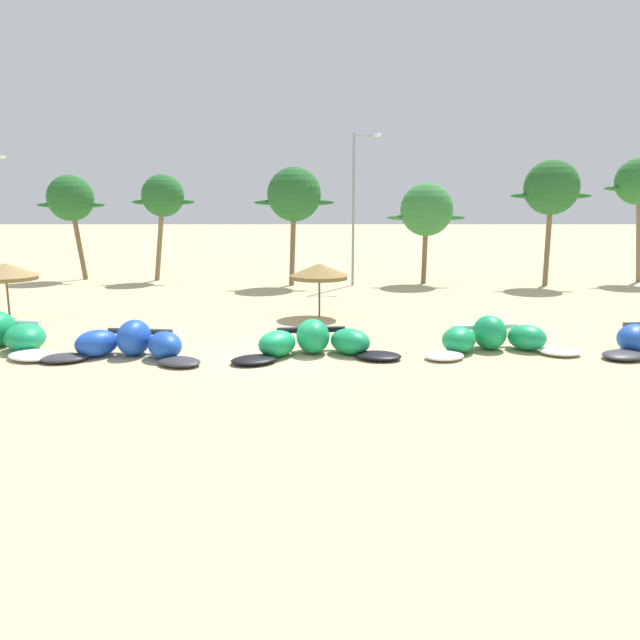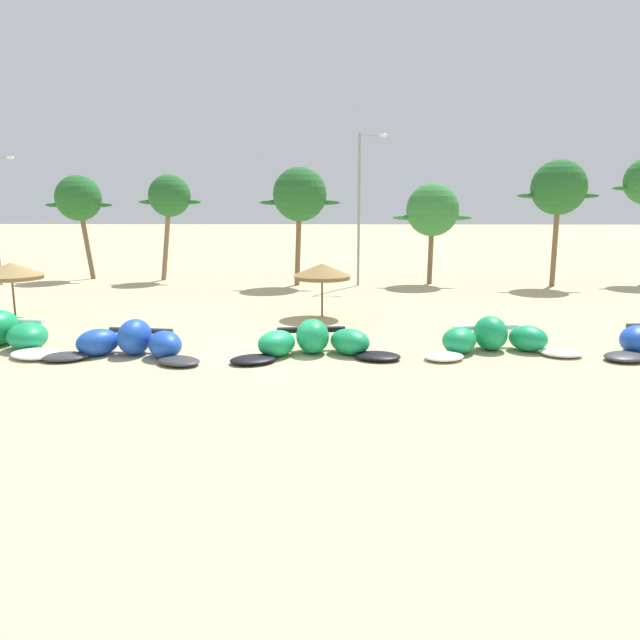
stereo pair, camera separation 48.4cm
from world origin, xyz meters
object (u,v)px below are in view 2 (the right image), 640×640
kite_left (131,343)px  palm_left_of_gap (300,195)px  beach_umbrella_near_van (11,271)px  palm_center_right (559,188)px  beach_umbrella_middle (322,271)px  palm_leftmost (79,199)px  kite_left_of_center (313,342)px  palm_left (169,197)px  lamppost_west_center (361,203)px  kite_center (494,339)px  palm_center_left (432,210)px

kite_left → palm_left_of_gap: size_ratio=0.79×
kite_left → beach_umbrella_near_van: 11.59m
palm_center_right → palm_left_of_gap: bearing=179.5°
beach_umbrella_middle → palm_leftmost: (-18.54, 15.43, 3.63)m
kite_left_of_center → palm_left: bearing=116.4°
kite_left → lamppost_west_center: size_ratio=0.62×
beach_umbrella_near_van → kite_center: bearing=-16.4°
palm_left → lamppost_west_center: size_ratio=0.75×
beach_umbrella_near_van → palm_left: size_ratio=0.41×
beach_umbrella_middle → lamppost_west_center: lamppost_west_center is taller
palm_center_left → lamppost_west_center: (-5.10, -0.99, 0.55)m
beach_umbrella_near_van → beach_umbrella_middle: bearing=2.3°
palm_center_right → kite_center: bearing=-115.0°
kite_left → kite_left_of_center: kite_left is taller
kite_center → beach_umbrella_near_van: beach_umbrella_near_van is taller
palm_center_left → beach_umbrella_near_van: bearing=-149.5°
beach_umbrella_near_van → palm_leftmost: palm_leftmost is taller
palm_center_left → palm_center_right: size_ratio=0.82×
kite_left → palm_left_of_gap: bearing=75.0°
kite_left → palm_left: 24.27m
kite_left → palm_center_left: size_ratio=0.91×
beach_umbrella_middle → palm_center_left: (7.59, 13.09, 2.84)m
palm_leftmost → palm_center_right: (34.51, -3.40, 0.71)m
palm_left_of_gap → lamppost_west_center: (4.25, -0.08, -0.50)m
beach_umbrella_near_van → palm_left_of_gap: bearing=42.5°
beach_umbrella_middle → palm_center_right: (15.97, 12.03, 4.35)m
beach_umbrella_middle → palm_left: 19.22m
lamppost_west_center → beach_umbrella_middle: bearing=-101.6°
beach_umbrella_middle → palm_left: size_ratio=0.39×
beach_umbrella_near_van → beach_umbrella_middle: 15.72m
kite_left → palm_leftmost: size_ratio=0.83×
palm_left → lamppost_west_center: 14.31m
kite_center → beach_umbrella_near_van: 23.71m
kite_center → palm_left_of_gap: 22.10m
kite_center → palm_center_right: bearing=65.0°
palm_leftmost → palm_center_left: 26.25m
beach_umbrella_middle → palm_left: (-11.54, 14.90, 3.79)m
palm_center_right → beach_umbrella_near_van: bearing=-158.2°
kite_left → lamppost_west_center: (9.73, 20.41, 5.24)m
kite_center → palm_leftmost: (-25.49, 22.74, 5.49)m
beach_umbrella_near_van → lamppost_west_center: (18.20, 12.73, 3.33)m
kite_left_of_center → kite_center: size_ratio=1.03×
kite_center → palm_center_left: bearing=88.2°
palm_center_left → lamppost_west_center: size_ratio=0.69×
kite_left_of_center → beach_umbrella_middle: 8.16m
palm_leftmost → palm_left: size_ratio=1.00×
palm_leftmost → palm_left: (7.00, -0.53, 0.15)m
kite_left → palm_center_left: (14.83, 21.40, 4.69)m
kite_left_of_center → lamppost_west_center: (2.70, 20.04, 5.26)m
kite_center → palm_center_right: size_ratio=0.76×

